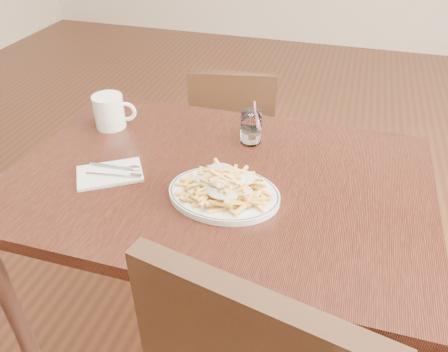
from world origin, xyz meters
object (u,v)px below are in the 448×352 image
(coffee_mug, at_px, (110,111))
(loaded_fries, at_px, (224,181))
(table, at_px, (218,197))
(chair_far, at_px, (233,136))
(fries_plate, at_px, (224,194))
(water_glass, at_px, (251,129))

(coffee_mug, bearing_deg, loaded_fries, -29.12)
(table, bearing_deg, chair_far, 101.92)
(table, distance_m, fries_plate, 0.13)
(fries_plate, height_order, loaded_fries, loaded_fries)
(loaded_fries, distance_m, water_glass, 0.30)
(table, xyz_separation_m, fries_plate, (0.05, -0.09, 0.09))
(fries_plate, xyz_separation_m, coffee_mug, (-0.48, 0.27, 0.05))
(fries_plate, bearing_deg, table, 117.11)
(table, bearing_deg, water_glass, 77.62)
(loaded_fries, height_order, coffee_mug, coffee_mug)
(chair_far, relative_size, fries_plate, 2.38)
(coffee_mug, bearing_deg, water_glass, 4.18)
(chair_far, bearing_deg, table, -78.08)
(loaded_fries, height_order, water_glass, water_glass)
(table, distance_m, coffee_mug, 0.49)
(fries_plate, relative_size, coffee_mug, 2.37)
(table, bearing_deg, loaded_fries, -62.89)
(coffee_mug, bearing_deg, fries_plate, -29.12)
(chair_far, height_order, loaded_fries, loaded_fries)
(fries_plate, relative_size, loaded_fries, 1.39)
(table, distance_m, loaded_fries, 0.17)
(chair_far, height_order, fries_plate, chair_far)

